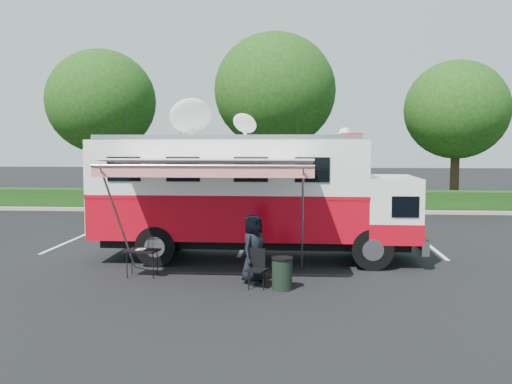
# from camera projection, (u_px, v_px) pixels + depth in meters

# --- Properties ---
(ground_plane) EXTENTS (120.00, 120.00, 0.00)m
(ground_plane) POSITION_uv_depth(u_px,v_px,m) (255.00, 259.00, 16.35)
(ground_plane) COLOR black
(ground_plane) RESTS_ON ground
(back_border) EXTENTS (60.00, 6.14, 8.87)m
(back_border) POSITION_uv_depth(u_px,v_px,m) (297.00, 109.00, 28.65)
(back_border) COLOR #9E998E
(back_border) RESTS_ON ground_plane
(stall_lines) EXTENTS (24.12, 5.50, 0.01)m
(stall_lines) POSITION_uv_depth(u_px,v_px,m) (247.00, 241.00, 19.37)
(stall_lines) COLOR silver
(stall_lines) RESTS_ON ground_plane
(command_truck) EXTENTS (9.14, 2.52, 4.39)m
(command_truck) POSITION_uv_depth(u_px,v_px,m) (252.00, 194.00, 16.19)
(command_truck) COLOR black
(command_truck) RESTS_ON ground_plane
(awning) EXTENTS (4.99, 2.58, 3.01)m
(awning) POSITION_uv_depth(u_px,v_px,m) (209.00, 164.00, 13.58)
(awning) COLOR white
(awning) RESTS_ON ground_plane
(person) EXTENTS (0.81, 0.95, 1.64)m
(person) POSITION_uv_depth(u_px,v_px,m) (253.00, 282.00, 13.67)
(person) COLOR black
(person) RESTS_ON ground_plane
(folding_table) EXTENTS (0.89, 0.70, 0.68)m
(folding_table) POSITION_uv_depth(u_px,v_px,m) (142.00, 252.00, 14.22)
(folding_table) COLOR black
(folding_table) RESTS_ON ground_plane
(folding_chair) EXTENTS (0.54, 0.57, 0.89)m
(folding_chair) POSITION_uv_depth(u_px,v_px,m) (257.00, 265.00, 13.19)
(folding_chair) COLOR black
(folding_chair) RESTS_ON ground_plane
(trash_bin) EXTENTS (0.50, 0.50, 0.75)m
(trash_bin) POSITION_uv_depth(u_px,v_px,m) (282.00, 273.00, 12.96)
(trash_bin) COLOR black
(trash_bin) RESTS_ON ground_plane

